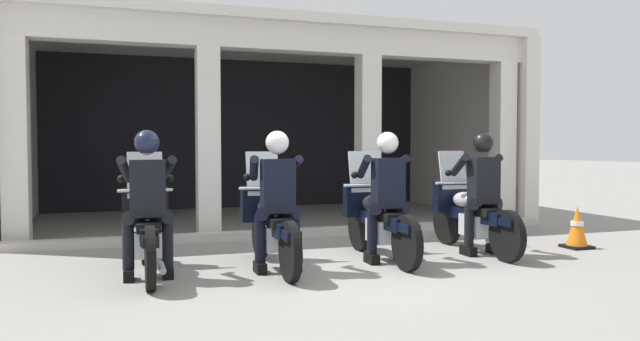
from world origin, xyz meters
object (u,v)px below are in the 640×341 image
Objects in this scene: motorcycle_center_right at (377,219)px; police_officer_center_right at (387,185)px; police_officer_far_right at (482,183)px; motorcycle_far_right at (470,214)px; motorcycle_far_left at (147,229)px; police_officer_center_left at (277,189)px; motorcycle_center_left at (271,224)px; traffic_cone_flank at (577,227)px; police_officer_far_left at (147,191)px.

police_officer_center_right is (-0.00, -0.28, 0.44)m from motorcycle_center_right.
police_officer_center_right is 1.40m from police_officer_far_right.
motorcycle_far_right is at bearing -11.46° from motorcycle_center_right.
police_officer_center_left is at bearing -22.49° from motorcycle_far_left.
traffic_cone_flank is at bearing -13.11° from motorcycle_center_left.
police_officer_far_left is at bearing -98.10° from motorcycle_far_left.
traffic_cone_flank is at bearing -13.15° from police_officer_center_right.
traffic_cone_flank is (5.72, 0.10, -0.65)m from police_officer_far_left.
motorcycle_far_right is (2.79, 0.18, 0.00)m from motorcycle_center_left.
police_officer_far_right is (2.79, 0.18, 0.00)m from police_officer_center_left.
motorcycle_far_right is at bearing -2.63° from police_officer_far_left.
motorcycle_far_left is 1.00× the size of motorcycle_far_right.
traffic_cone_flank is (1.54, 0.00, -0.65)m from police_officer_far_right.
motorcycle_far_left is 1.50m from police_officer_center_left.
police_officer_far_left and police_officer_far_right have the same top height.
police_officer_center_left is 0.78× the size of motorcycle_far_right.
police_officer_far_right is at bearing -8.10° from police_officer_center_left.
motorcycle_far_left is at bearing 178.17° from traffic_cone_flank.
motorcycle_center_right is 1.47m from police_officer_far_right.
motorcycle_far_right is at bearing -2.35° from police_officer_center_left.
motorcycle_center_left is 3.46× the size of traffic_cone_flank.
motorcycle_center_left is (1.39, 0.20, -0.44)m from police_officer_far_left.
motorcycle_center_left is at bearing 178.65° from traffic_cone_flank.
motorcycle_center_left is 1.29× the size of police_officer_center_left.
motorcycle_center_right is at bearing -7.51° from motorcycle_far_left.
police_officer_far_right is (1.39, -0.20, 0.44)m from motorcycle_center_right.
police_officer_center_left is at bearing -177.60° from traffic_cone_flank.
traffic_cone_flank is at bearing -6.83° from police_officer_far_left.
motorcycle_far_left and motorcycle_center_left have the same top height.
police_officer_far_right is at bearing -179.88° from traffic_cone_flank.
motorcycle_center_left is 1.40m from motorcycle_center_right.
traffic_cone_flank is at bearing -18.69° from motorcycle_center_right.
motorcycle_far_left is at bearing 164.95° from motorcycle_center_left.
traffic_cone_flank is (5.72, -0.18, -0.21)m from motorcycle_far_left.
police_officer_center_left is 2.86m from motorcycle_far_right.
police_officer_center_left is at bearing 177.48° from motorcycle_far_right.
motorcycle_center_right reaches higher than traffic_cone_flank.
police_officer_far_right is at bearing -11.46° from police_officer_center_right.
motorcycle_center_left is 2.82m from police_officer_far_right.
police_officer_far_right is at bearing -13.93° from motorcycle_center_left.
motorcycle_center_right is 1.40m from motorcycle_far_right.
police_officer_center_right is 2.69× the size of traffic_cone_flank.
police_officer_center_right is 1.00× the size of police_officer_far_right.
motorcycle_far_right is at bearing 169.66° from traffic_cone_flank.
police_officer_far_left is 1.48m from motorcycle_center_left.
police_officer_center_right is (1.39, -0.19, 0.44)m from motorcycle_center_left.
motorcycle_far_left is 1.40m from motorcycle_center_left.
motorcycle_far_left and motorcycle_far_right have the same top height.
police_officer_far_left is 0.78× the size of motorcycle_center_left.
motorcycle_far_right is at bearing -0.14° from police_officer_center_right.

